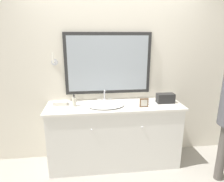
% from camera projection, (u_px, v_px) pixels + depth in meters
% --- Properties ---
extents(ground_plane, '(14.00, 14.00, 0.00)m').
position_uv_depth(ground_plane, '(117.00, 175.00, 2.72)').
color(ground_plane, '#9E998E').
extents(wall_back, '(8.00, 0.18, 2.55)m').
position_uv_depth(wall_back, '(112.00, 74.00, 2.93)').
color(wall_back, silver).
rests_on(wall_back, ground_plane).
extents(vanity_counter, '(1.87, 0.55, 0.91)m').
position_uv_depth(vanity_counter, '(115.00, 135.00, 2.87)').
color(vanity_counter, silver).
rests_on(vanity_counter, ground_plane).
extents(sink_basin, '(0.50, 0.42, 0.18)m').
position_uv_depth(sink_basin, '(106.00, 104.00, 2.71)').
color(sink_basin, white).
rests_on(sink_basin, vanity_counter).
extents(soap_bottle, '(0.05, 0.05, 0.17)m').
position_uv_depth(soap_bottle, '(74.00, 101.00, 2.68)').
color(soap_bottle, beige).
rests_on(soap_bottle, vanity_counter).
extents(appliance_box, '(0.24, 0.13, 0.13)m').
position_uv_depth(appliance_box, '(165.00, 98.00, 2.82)').
color(appliance_box, black).
rests_on(appliance_box, vanity_counter).
extents(picture_frame, '(0.12, 0.01, 0.12)m').
position_uv_depth(picture_frame, '(144.00, 103.00, 2.64)').
color(picture_frame, brown).
rests_on(picture_frame, vanity_counter).
extents(hand_towel_near_sink, '(0.19, 0.12, 0.05)m').
position_uv_depth(hand_towel_near_sink, '(61.00, 103.00, 2.75)').
color(hand_towel_near_sink, silver).
rests_on(hand_towel_near_sink, vanity_counter).
extents(metal_tray, '(0.17, 0.11, 0.01)m').
position_uv_depth(metal_tray, '(149.00, 103.00, 2.81)').
color(metal_tray, silver).
rests_on(metal_tray, vanity_counter).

